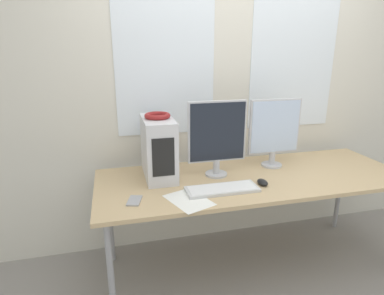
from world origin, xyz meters
The scene contains 10 objects.
wall_back centered at (0.00, 0.96, 1.35)m, with size 8.00×0.07×2.70m.
desk centered at (0.00, 0.42, 0.72)m, with size 2.27×0.83×0.77m.
pc_tower centered at (-0.67, 0.59, 0.99)m, with size 0.21×0.44×0.43m.
headphones centered at (-0.67, 0.59, 1.22)m, with size 0.18×0.18×0.03m.
monitor_main centered at (-0.26, 0.50, 1.07)m, with size 0.43×0.16×0.55m.
monitor_right_near centered at (0.23, 0.58, 1.06)m, with size 0.41×0.16×0.53m.
keyboard centered at (-0.31, 0.23, 0.78)m, with size 0.48×0.17×0.02m.
mouse centered at (-0.01, 0.26, 0.79)m, with size 0.06×0.11×0.03m.
cell_phone centered at (-0.88, 0.21, 0.77)m, with size 0.11×0.15×0.01m.
paper_sheet_left centered at (-0.56, 0.15, 0.77)m, with size 0.30×0.35×0.00m.
Camera 1 is at (-0.98, -1.59, 1.66)m, focal length 30.00 mm.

